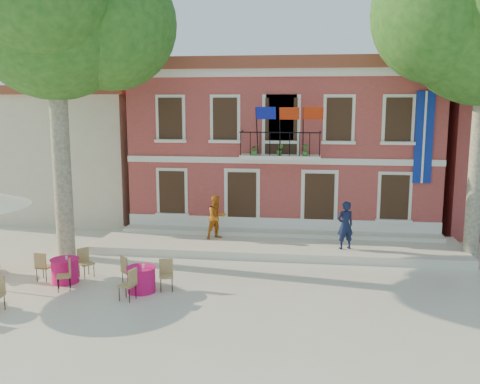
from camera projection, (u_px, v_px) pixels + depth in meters
name	position (u px, v px, depth m)	size (l,w,h in m)	color
ground	(205.00, 284.00, 16.83)	(90.00, 90.00, 0.00)	beige
main_building	(286.00, 142.00, 25.70)	(13.50, 9.59, 7.50)	#A8453C
neighbor_west	(69.00, 149.00, 28.29)	(9.40, 9.40, 6.40)	beige
terrace	(277.00, 245.00, 20.84)	(14.00, 3.40, 0.30)	silver
plane_tree_west	(53.00, 15.00, 18.36)	(5.93, 5.93, 11.66)	#A59E84
pedestrian_navy	(345.00, 225.00, 19.66)	(0.65, 0.43, 1.79)	#101836
pedestrian_orange	(217.00, 217.00, 21.19)	(0.84, 0.66, 1.73)	#C86617
cafe_table_1	(141.00, 278.00, 16.12)	(1.82, 1.80, 0.95)	#ED1678
cafe_table_3	(65.00, 269.00, 16.96)	(1.72, 1.86, 0.95)	#ED1678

